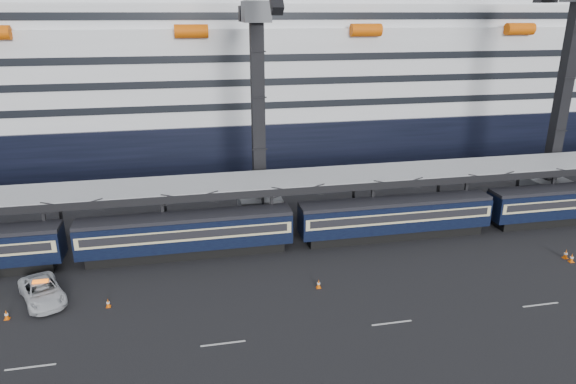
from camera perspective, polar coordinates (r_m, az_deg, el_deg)
The scene contains 12 objects.
ground at distance 48.02m, azimuth 25.33°, elevation -8.53°, with size 260.00×260.00×0.00m, color black.
train at distance 52.44m, azimuth 15.21°, elevation -2.31°, with size 133.05×3.00×4.05m.
canopy at distance 56.94m, azimuth 17.91°, elevation 2.38°, with size 130.00×6.25×5.53m.
cruise_ship at distance 84.02m, azimuth 7.03°, elevation 13.32°, with size 214.09×28.84×34.00m.
crane_dark_near at distance 53.19m, azimuth -3.30°, elevation 9.55°, with size 4.50×17.75×35.08m.
crane_dark_mid at distance 66.76m, azimuth 28.65°, elevation 10.51°, with size 4.50×18.24×39.64m.
pickup_truck at distance 44.10m, azimuth -25.64°, elevation -9.93°, with size 2.64×5.73×1.59m, color silver.
traffic_cone_a at distance 43.06m, azimuth -28.81°, elevation -11.85°, with size 0.37×0.37×0.74m.
traffic_cone_b at distance 41.62m, azimuth -19.37°, elevation -11.55°, with size 0.35×0.35×0.69m.
traffic_cone_c at distance 41.86m, azimuth 3.42°, elevation -10.14°, with size 0.37×0.37×0.75m.
traffic_cone_d at distance 52.73m, azimuth 28.48°, elevation -6.07°, with size 0.42×0.42×0.85m.
traffic_cone_e at distance 52.22m, azimuth 28.99°, elevation -6.41°, with size 0.41×0.41×0.83m.
Camera 1 is at (-27.58, -33.28, 20.94)m, focal length 32.00 mm.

